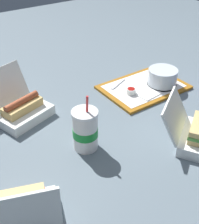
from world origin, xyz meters
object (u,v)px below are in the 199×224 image
food_tray (144,87)px  soda_cup_right (85,130)px  plastic_fork (118,84)px  clamshell_sandwich_center (198,134)px  cake_container (162,78)px  ketchup_cup (131,91)px  clamshell_hotdog_back (21,109)px  clamshell_sandwich_left (19,215)px

food_tray → soda_cup_right: bearing=-154.7°
plastic_fork → soda_cup_right: size_ratio=0.52×
plastic_fork → clamshell_sandwich_center: clamshell_sandwich_center is taller
food_tray → cake_container: (0.08, -0.03, 0.04)m
ketchup_cup → plastic_fork: ketchup_cup is taller
food_tray → clamshell_sandwich_center: bearing=-102.9°
food_tray → cake_container: bearing=-24.2°
cake_container → clamshell_hotdog_back: 0.64m
food_tray → soda_cup_right: 0.48m
ketchup_cup → clamshell_sandwich_center: 0.38m
plastic_fork → clamshell_sandwich_center: bearing=-114.3°
food_tray → cake_container: cake_container is taller
plastic_fork → soda_cup_right: soda_cup_right is taller
food_tray → soda_cup_right: (-0.43, -0.20, 0.07)m
food_tray → clamshell_sandwich_left: 0.83m
cake_container → clamshell_sandwich_left: (-0.81, -0.35, -0.00)m
cake_container → ketchup_cup: 0.17m
food_tray → plastic_fork: 0.12m
cake_container → clamshell_sandwich_center: 0.40m
ketchup_cup → clamshell_sandwich_center: (-0.00, -0.38, 0.02)m
cake_container → soda_cup_right: 0.53m
plastic_fork → soda_cup_right: (-0.34, -0.28, 0.06)m
clamshell_hotdog_back → clamshell_sandwich_center: bearing=-47.0°
clamshell_hotdog_back → plastic_fork: bearing=-1.7°
food_tray → clamshell_hotdog_back: 0.56m
ketchup_cup → clamshell_sandwich_center: size_ratio=0.15×
food_tray → clamshell_hotdog_back: bearing=170.7°
clamshell_hotdog_back → soda_cup_right: 0.32m
clamshell_sandwich_left → soda_cup_right: 0.36m
ketchup_cup → clamshell_hotdog_back: size_ratio=0.15×
clamshell_hotdog_back → clamshell_sandwich_left: (-0.19, -0.47, 0.00)m
soda_cup_right → cake_container: bearing=18.4°
clamshell_sandwich_left → clamshell_hotdog_back: bearing=68.3°
food_tray → ketchup_cup: 0.09m
cake_container → clamshell_hotdog_back: (-0.62, 0.12, -0.01)m
clamshell_sandwich_center → clamshell_sandwich_left: bearing=178.3°
food_tray → plastic_fork: (-0.09, 0.08, 0.01)m
soda_cup_right → clamshell_sandwich_left: bearing=-149.8°
ketchup_cup → soda_cup_right: (-0.34, -0.18, 0.05)m
plastic_fork → clamshell_hotdog_back: size_ratio=0.42×
clamshell_hotdog_back → cake_container: bearing=-11.2°
ketchup_cup → soda_cup_right: bearing=-151.8°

